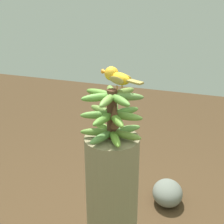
# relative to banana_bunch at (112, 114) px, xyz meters

# --- Properties ---
(banana_bunch) EXTENTS (0.28, 0.28, 0.22)m
(banana_bunch) POSITION_rel_banana_bunch_xyz_m (0.00, 0.00, 0.00)
(banana_bunch) COLOR #4C2D1E
(banana_bunch) RESTS_ON banana_tree
(perched_bird) EXTENTS (0.11, 0.21, 0.09)m
(perched_bird) POSITION_rel_banana_bunch_xyz_m (-0.03, 0.01, 0.16)
(perched_bird) COLOR #C68933
(perched_bird) RESTS_ON banana_bunch
(garden_rock) EXTENTS (0.35, 0.31, 0.19)m
(garden_rock) POSITION_rel_banana_bunch_xyz_m (-1.07, 0.12, -1.10)
(garden_rock) COLOR slate
(garden_rock) RESTS_ON ground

